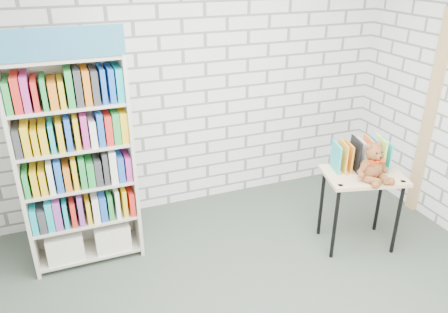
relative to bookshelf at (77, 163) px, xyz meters
name	(u,v)px	position (x,y,z in m)	size (l,w,h in m)	color
room_shell	(280,97)	(1.14, -1.36, 0.84)	(4.52, 4.02, 2.81)	silver
bookshelf	(77,163)	(0.00, 0.00, 0.00)	(0.92, 0.36, 2.07)	beige
display_table	(362,184)	(2.39, -0.71, -0.31)	(0.79, 0.63, 0.74)	tan
table_books	(361,154)	(2.41, -0.61, -0.06)	(0.52, 0.32, 0.29)	teal
teddy_bear	(373,165)	(2.38, -0.82, -0.07)	(0.32, 0.29, 0.34)	brown
door_trim	(429,117)	(3.36, -0.41, 0.11)	(0.05, 0.12, 2.10)	tan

